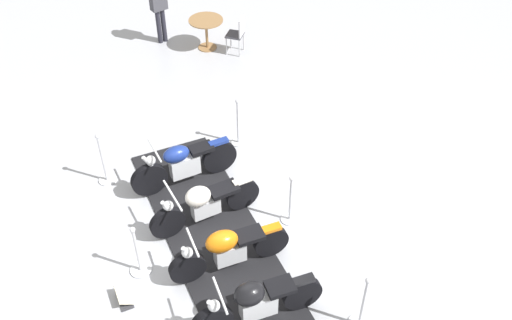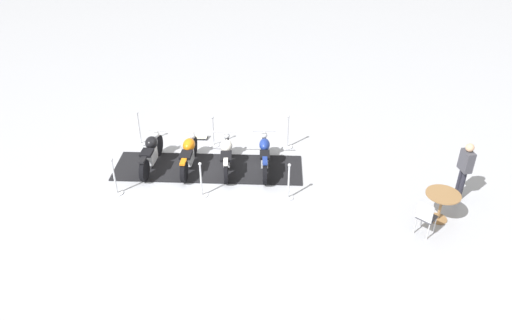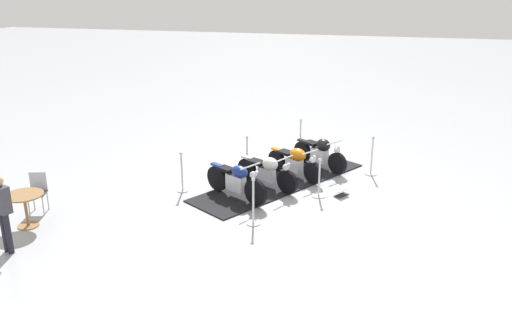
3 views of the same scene
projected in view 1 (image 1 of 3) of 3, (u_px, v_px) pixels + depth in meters
The scene contains 15 objects.
ground_plane at pixel (218, 244), 9.96m from camera, with size 80.00×80.00×0.00m, color #A8AAB2.
display_platform at pixel (218, 243), 9.95m from camera, with size 5.53×1.57×0.03m, color black.
motorcycle_navy at pixel (183, 163), 10.74m from camera, with size 1.88×1.12×1.01m.
motorcycle_cream at pixel (204, 203), 9.99m from camera, with size 1.88×1.15×0.93m.
motorcycle_copper at pixel (227, 249), 9.24m from camera, with size 1.76×1.24×0.89m.
motorcycle_black at pixel (256, 302), 8.48m from camera, with size 1.73×1.29×0.92m.
stanchion_right_mid at pixel (139, 258), 9.33m from camera, with size 0.36×0.36×1.05m.
stanchion_left_mid at pixel (290, 206), 10.14m from camera, with size 0.32×0.32×1.07m.
stanchion_left_rear at pixel (362, 311), 8.54m from camera, with size 0.35×0.35×1.14m.
stanchion_left_front at pixel (238, 128), 11.72m from camera, with size 0.30×0.30×1.10m.
stanchion_right_front at pixel (104, 166), 10.89m from camera, with size 0.34×0.34×1.14m.
info_placard at pixel (124, 298), 9.07m from camera, with size 0.39×0.46×0.20m.
cafe_table at pixel (206, 27), 14.40m from camera, with size 0.86×0.86×0.79m.
cafe_chair_near_table at pixel (238, 33), 14.24m from camera, with size 0.50×0.50×0.98m.
bystander_person at pixel (159, 5), 14.35m from camera, with size 0.45×0.34×1.70m.
Camera 1 is at (-5.00, -4.15, 7.71)m, focal length 40.59 mm.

